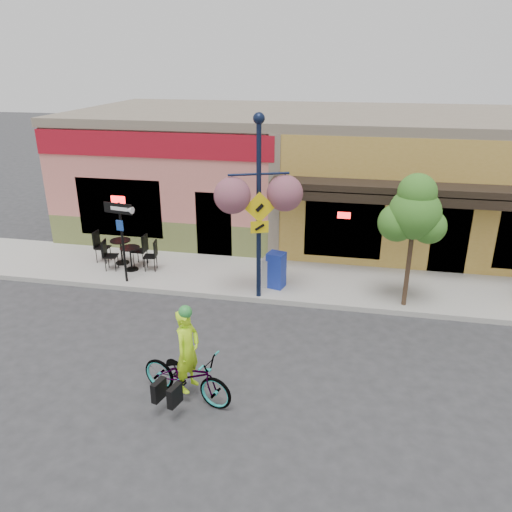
{
  "coord_description": "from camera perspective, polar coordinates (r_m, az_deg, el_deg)",
  "views": [
    {
      "loc": [
        1.4,
        -11.65,
        6.36
      ],
      "look_at": [
        -1.01,
        0.5,
        1.4
      ],
      "focal_mm": 35.0,
      "sensor_mm": 36.0,
      "label": 1
    }
  ],
  "objects": [
    {
      "name": "street_tree",
      "position": [
        13.38,
        17.32,
        1.6
      ],
      "size": [
        1.73,
        1.73,
        3.62
      ],
      "primitive_type": null,
      "rotation": [
        0.0,
        0.0,
        0.26
      ],
      "color": "#3D7A26",
      "rests_on": "sidewalk"
    },
    {
      "name": "sidewalk",
      "position": [
        15.09,
        4.87,
        -2.87
      ],
      "size": [
        24.0,
        3.0,
        0.15
      ],
      "primitive_type": "cube",
      "color": "#9E9B93",
      "rests_on": "ground"
    },
    {
      "name": "cyclist_rider",
      "position": [
        9.98,
        -7.76,
        -11.86
      ],
      "size": [
        0.56,
        0.71,
        1.71
      ],
      "primitive_type": "imported",
      "rotation": [
        0.0,
        0.0,
        1.3
      ],
      "color": "#C2FF1A",
      "rests_on": "ground"
    },
    {
      "name": "lamp_post",
      "position": [
        13.06,
        0.32,
        5.27
      ],
      "size": [
        1.71,
        1.15,
        4.97
      ],
      "primitive_type": null,
      "rotation": [
        0.0,
        0.0,
        0.36
      ],
      "color": "black",
      "rests_on": "sidewalk"
    },
    {
      "name": "curb",
      "position": [
        13.79,
        4.16,
        -5.34
      ],
      "size": [
        24.0,
        0.12,
        0.15
      ],
      "primitive_type": "cube",
      "color": "#A8A59E",
      "rests_on": "ground"
    },
    {
      "name": "building",
      "position": [
        19.63,
        6.97,
        9.58
      ],
      "size": [
        18.2,
        8.2,
        4.5
      ],
      "primitive_type": null,
      "color": "#CB6F64",
      "rests_on": "ground"
    },
    {
      "name": "newspaper_box_grey",
      "position": [
        14.39,
        1.54,
        -1.9
      ],
      "size": [
        0.4,
        0.36,
        0.84
      ],
      "primitive_type": null,
      "rotation": [
        0.0,
        0.0,
        -0.02
      ],
      "color": "#A2A2A2",
      "rests_on": "sidewalk"
    },
    {
      "name": "one_way_sign",
      "position": [
        14.9,
        -14.96,
        1.44
      ],
      "size": [
        0.95,
        0.36,
        2.41
      ],
      "primitive_type": null,
      "rotation": [
        0.0,
        0.0,
        -0.18
      ],
      "color": "black",
      "rests_on": "sidewalk"
    },
    {
      "name": "cafe_set_left",
      "position": [
        16.51,
        -15.17,
        0.87
      ],
      "size": [
        1.75,
        0.91,
        1.04
      ],
      "primitive_type": null,
      "rotation": [
        0.0,
        0.0,
        -0.02
      ],
      "color": "black",
      "rests_on": "sidewalk"
    },
    {
      "name": "ground",
      "position": [
        13.34,
        3.85,
        -6.69
      ],
      "size": [
        90.0,
        90.0,
        0.0
      ],
      "primitive_type": "plane",
      "color": "#2D2D30",
      "rests_on": "ground"
    },
    {
      "name": "bicycle",
      "position": [
        10.18,
        -7.94,
        -13.33
      ],
      "size": [
        2.14,
        1.22,
        1.06
      ],
      "primitive_type": "imported",
      "rotation": [
        0.0,
        0.0,
        1.3
      ],
      "color": "maroon",
      "rests_on": "ground"
    },
    {
      "name": "cafe_set_right",
      "position": [
        15.93,
        -14.15,
        0.09
      ],
      "size": [
        1.75,
        1.08,
        0.98
      ],
      "primitive_type": null,
      "rotation": [
        0.0,
        0.0,
        0.17
      ],
      "color": "black",
      "rests_on": "sidewalk"
    },
    {
      "name": "newspaper_box_blue",
      "position": [
        14.3,
        2.31,
        -1.6
      ],
      "size": [
        0.57,
        0.53,
        1.05
      ],
      "primitive_type": null,
      "rotation": [
        0.0,
        0.0,
        -0.26
      ],
      "color": "#1B31A4",
      "rests_on": "sidewalk"
    }
  ]
}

